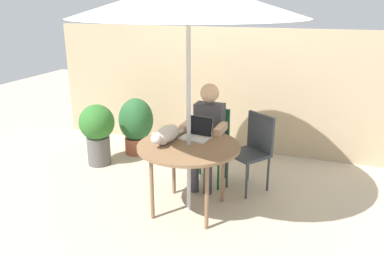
% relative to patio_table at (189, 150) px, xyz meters
% --- Properties ---
extents(ground_plane, '(14.00, 14.00, 0.00)m').
position_rel_patio_table_xyz_m(ground_plane, '(0.00, 0.00, -0.69)').
color(ground_plane, '#BCAD93').
extents(fence_back, '(5.71, 0.08, 1.79)m').
position_rel_patio_table_xyz_m(fence_back, '(0.00, 1.94, 0.21)').
color(fence_back, tan).
rests_on(fence_back, ground).
extents(patio_table, '(1.06, 1.06, 0.75)m').
position_rel_patio_table_xyz_m(patio_table, '(0.00, 0.00, 0.00)').
color(patio_table, brown).
rests_on(patio_table, ground).
extents(chair_occupied, '(0.40, 0.40, 0.90)m').
position_rel_patio_table_xyz_m(chair_occupied, '(0.00, 0.80, -0.15)').
color(chair_occupied, '#194C2D').
rests_on(chair_occupied, ground).
extents(chair_empty, '(0.56, 0.56, 0.90)m').
position_rel_patio_table_xyz_m(chair_empty, '(0.54, 0.75, -0.15)').
color(chair_empty, '#33383F').
rests_on(chair_empty, ground).
extents(person_seated, '(0.48, 0.48, 1.24)m').
position_rel_patio_table_xyz_m(person_seated, '(0.00, 0.64, 0.02)').
color(person_seated, '#3F3F47').
rests_on(person_seated, ground).
extents(laptop, '(0.33, 0.29, 0.21)m').
position_rel_patio_table_xyz_m(laptop, '(0.01, 0.25, 0.12)').
color(laptop, silver).
rests_on(laptop, patio_table).
extents(cat, '(0.22, 0.65, 0.17)m').
position_rel_patio_table_xyz_m(cat, '(-0.25, -0.01, 0.14)').
color(cat, silver).
rests_on(cat, patio_table).
extents(potted_plant_near_fence, '(0.50, 0.50, 0.82)m').
position_rel_patio_table_xyz_m(potted_plant_near_fence, '(-1.29, 1.30, -0.24)').
color(potted_plant_near_fence, '#9E5138').
rests_on(potted_plant_near_fence, ground).
extents(potted_plant_by_chair, '(0.47, 0.47, 0.84)m').
position_rel_patio_table_xyz_m(potted_plant_by_chair, '(-1.59, 0.74, -0.19)').
color(potted_plant_by_chair, '#595654').
rests_on(potted_plant_by_chair, ground).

